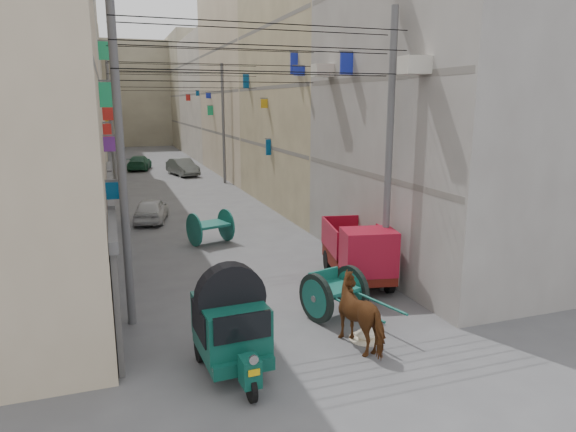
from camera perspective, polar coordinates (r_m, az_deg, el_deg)
name	(u,v)px	position (r m, az deg, el deg)	size (l,w,h in m)	color
building_row_left	(42,88)	(41.09, -25.65, 12.70)	(8.00, 62.00, 14.00)	#C2B093
building_row_right	(260,90)	(42.56, -3.12, 13.83)	(8.00, 62.00, 14.00)	gray
end_cap_building	(136,94)	(72.85, -16.58, 12.83)	(22.00, 10.00, 13.00)	tan
shutters_left	(113,228)	(17.57, -18.90, -1.26)	(0.18, 14.40, 2.88)	#46464A
signboards	(183,141)	(28.73, -11.58, 8.19)	(8.22, 40.52, 5.67)	#1829AE
ac_units	(367,35)	(16.36, 8.74, 19.26)	(0.70, 6.55, 3.35)	beige
utility_poles	(197,135)	(24.10, -10.08, 8.82)	(7.40, 22.20, 8.00)	#565558
overhead_cables	(205,69)	(21.53, -9.21, 15.81)	(7.40, 22.52, 1.12)	black
auto_rickshaw	(231,323)	(10.82, -6.34, -11.77)	(1.52, 2.53, 1.76)	black
tonga_cart	(334,293)	(13.47, 5.17, -8.48)	(1.77, 2.99, 1.27)	black
mini_truck	(361,256)	(15.72, 8.07, -4.42)	(2.17, 3.67, 1.93)	black
second_cart	(210,226)	(20.45, -8.63, -1.14)	(1.80, 1.68, 1.31)	#13564B
feed_sack	(367,334)	(12.57, 8.73, -12.81)	(0.52, 0.42, 0.26)	beige
horse	(364,313)	(12.00, 8.40, -10.64)	(0.84, 1.85, 1.56)	brown
distant_car_white	(151,210)	(24.84, -14.93, 0.68)	(1.32, 3.28, 1.12)	beige
distant_car_grey	(183,167)	(40.17, -11.63, 5.36)	(1.36, 3.90, 1.28)	#515654
distant_car_green	(139,163)	(44.41, -16.19, 5.71)	(1.64, 4.04, 1.17)	#1B5135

